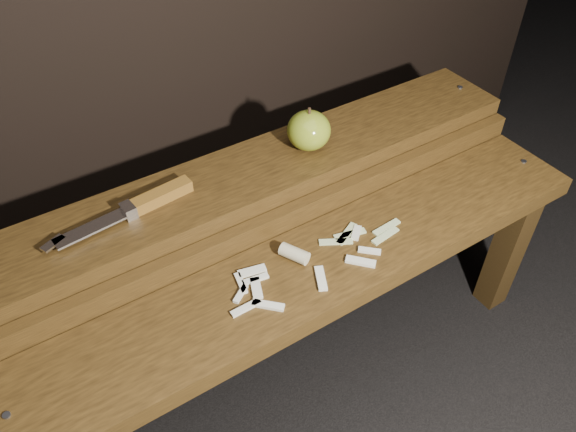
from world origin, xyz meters
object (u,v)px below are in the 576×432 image
bench_rear_tier (261,200)px  knife (144,203)px  apple (309,130)px  bench_front_tier (322,289)px

bench_rear_tier → knife: (-0.24, 0.01, 0.10)m
bench_rear_tier → apple: 0.18m
bench_front_tier → bench_rear_tier: size_ratio=1.00×
apple → knife: size_ratio=0.32×
bench_front_tier → knife: bearing=135.3°
apple → knife: (-0.36, 0.00, -0.03)m
bench_rear_tier → knife: size_ratio=4.17×
bench_rear_tier → apple: apple is taller
bench_rear_tier → apple: (0.12, 0.00, 0.13)m
bench_front_tier → knife: (-0.24, 0.24, 0.16)m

